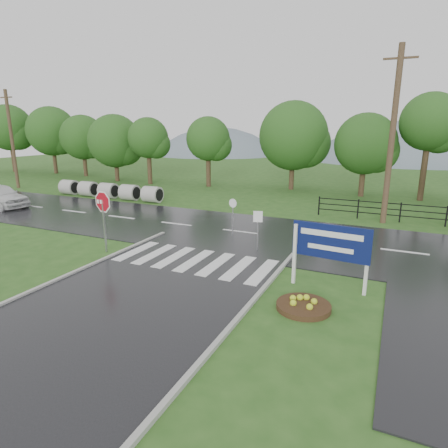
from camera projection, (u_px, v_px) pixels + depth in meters
The scene contains 16 objects.
ground at pixel (114, 314), 11.28m from camera, with size 120.00×120.00×0.00m, color #2A551C.
main_road at pixel (240, 232), 20.07m from camera, with size 90.00×8.00×0.04m, color black.
walkway at pixel (424, 313), 11.35m from camera, with size 2.20×11.00×0.04m, color #252527.
crosswalk at pixel (195, 260), 15.66m from camera, with size 6.50×2.80×0.02m.
fence_west at pixel (401, 210), 22.02m from camera, with size 9.58×0.08×1.20m.
hills at pixel (367, 242), 70.90m from camera, with size 102.00×48.00×48.00m.
treeline at pixel (313, 193), 31.98m from camera, with size 83.20×5.20×10.00m.
culvert_pipes at pixel (108, 191), 29.76m from camera, with size 9.70×1.20×1.20m.
stop_sign at pixel (103, 208), 16.44m from camera, with size 1.30×0.23×2.96m.
estate_billboard at pixel (330, 245), 12.66m from camera, with size 2.64×0.31×2.31m.
flower_bed at pixel (304, 305), 11.57m from camera, with size 1.68×1.68×0.34m.
reg_sign_small at pixel (258, 222), 16.74m from camera, with size 0.40×0.13×1.86m.
reg_sign_round at pixel (233, 212), 19.06m from camera, with size 0.45×0.12×1.97m.
car_white at pixel (1, 207), 26.43m from camera, with size 4.82×1.94×1.64m, color silver.
utility_pole_west at pixel (12, 139), 33.80m from camera, with size 1.55×0.29×8.72m.
utility_pole_east at pixel (392, 136), 20.88m from camera, with size 1.75×0.33×9.80m.
Camera 1 is at (7.31, -7.91, 5.45)m, focal length 30.00 mm.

